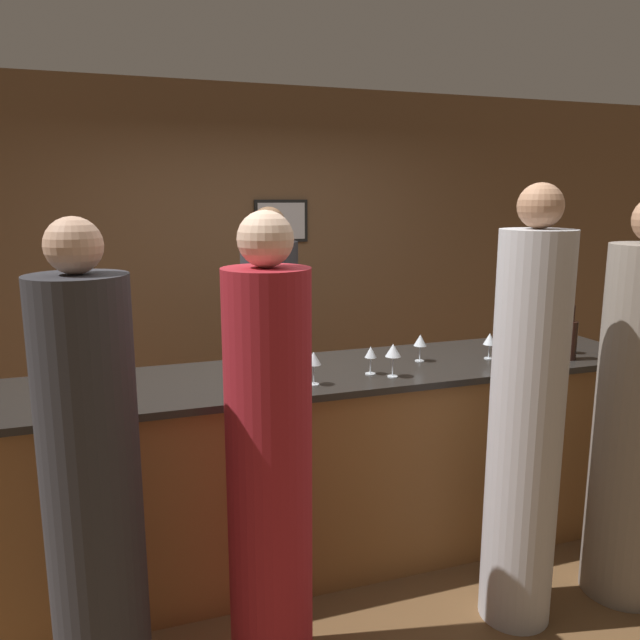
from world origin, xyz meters
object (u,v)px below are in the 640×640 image
at_px(guest_0, 269,471).
at_px(wine_bottle_0, 608,334).
at_px(guest_3, 637,419).
at_px(wine_bottle_2, 571,339).
at_px(guest_1, 93,499).
at_px(wine_bottle_1, 623,339).
at_px(bartender, 271,364).
at_px(guest_2, 526,426).
at_px(ice_bucket, 541,325).

relative_size(guest_0, wine_bottle_0, 6.60).
xyz_separation_m(guest_3, wine_bottle_2, (0.07, 0.56, 0.26)).
distance_m(guest_1, wine_bottle_1, 2.83).
xyz_separation_m(wine_bottle_1, wine_bottle_2, (-0.27, 0.10, -0.00)).
xyz_separation_m(wine_bottle_0, wine_bottle_1, (-0.03, -0.14, 0.01)).
xyz_separation_m(bartender, wine_bottle_2, (1.44, -1.08, 0.29)).
height_order(bartender, wine_bottle_0, bartender).
bearing_deg(bartender, guest_1, 56.23).
distance_m(guest_2, wine_bottle_1, 1.08).
bearing_deg(wine_bottle_0, guest_3, -121.13).
bearing_deg(guest_1, guest_0, 0.21).
bearing_deg(wine_bottle_2, guest_0, -164.46).
relative_size(guest_0, ice_bucket, 10.23).
height_order(guest_1, ice_bucket, guest_1).
bearing_deg(ice_bucket, guest_1, -159.80).
distance_m(guest_0, guest_3, 1.79).
height_order(guest_2, wine_bottle_0, guest_2).
bearing_deg(wine_bottle_0, ice_bucket, 106.73).
height_order(guest_0, wine_bottle_1, guest_0).
bearing_deg(guest_0, wine_bottle_1, 11.18).
xyz_separation_m(guest_2, wine_bottle_1, (0.96, 0.45, 0.23)).
distance_m(guest_0, ice_bucket, 2.27).
bearing_deg(bartender, ice_bucket, 159.30).
bearing_deg(wine_bottle_0, wine_bottle_1, -101.66).
height_order(guest_2, ice_bucket, guest_2).
height_order(guest_1, wine_bottle_2, guest_1).
xyz_separation_m(wine_bottle_2, ice_bucket, (0.18, 0.47, -0.02)).
bearing_deg(guest_2, guest_0, 178.61).
height_order(wine_bottle_1, ice_bucket, wine_bottle_1).
bearing_deg(bartender, wine_bottle_0, 149.35).
distance_m(bartender, guest_2, 1.79).
relative_size(guest_1, wine_bottle_0, 6.55).
relative_size(wine_bottle_1, wine_bottle_2, 1.00).
xyz_separation_m(guest_2, wine_bottle_2, (0.69, 0.55, 0.23)).
bearing_deg(wine_bottle_0, bartender, 149.35).
bearing_deg(wine_bottle_0, guest_0, -165.37).
relative_size(guest_1, wine_bottle_1, 6.12).
distance_m(guest_0, wine_bottle_1, 2.19).
height_order(guest_1, guest_2, guest_2).
height_order(bartender, ice_bucket, bartender).
bearing_deg(wine_bottle_2, wine_bottle_1, -19.37).
bearing_deg(wine_bottle_2, guest_3, -96.62).
bearing_deg(guest_1, wine_bottle_2, 11.68).
relative_size(guest_2, wine_bottle_1, 6.51).
xyz_separation_m(bartender, guest_3, (1.38, -1.64, 0.03)).
bearing_deg(guest_0, ice_bucket, 25.87).
xyz_separation_m(guest_0, ice_bucket, (2.03, 0.99, 0.26)).
bearing_deg(guest_3, ice_bucket, 76.87).
relative_size(bartender, ice_bucket, 10.15).
xyz_separation_m(guest_1, guest_2, (1.82, -0.03, 0.06)).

